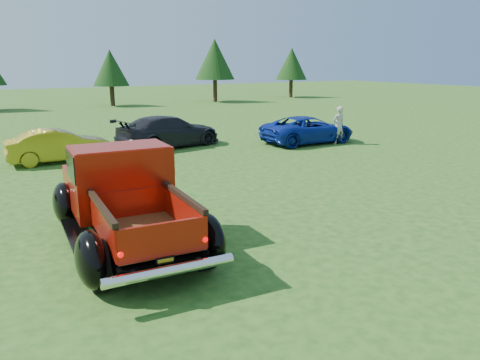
{
  "coord_description": "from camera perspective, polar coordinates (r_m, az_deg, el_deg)",
  "views": [
    {
      "loc": [
        -4.22,
        -7.9,
        3.44
      ],
      "look_at": [
        0.5,
        0.2,
        1.07
      ],
      "focal_mm": 35.0,
      "sensor_mm": 36.0,
      "label": 1
    }
  ],
  "objects": [
    {
      "name": "spectator",
      "position": [
        20.58,
        11.92,
        6.55
      ],
      "size": [
        0.59,
        0.39,
        1.61
      ],
      "primitive_type": "imported",
      "rotation": [
        0.0,
        0.0,
        3.14
      ],
      "color": "#AEA597",
      "rests_on": "ground"
    },
    {
      "name": "tree_mid_right",
      "position": [
        39.26,
        -15.51,
        13.03
      ],
      "size": [
        2.82,
        2.82,
        4.4
      ],
      "color": "#332114",
      "rests_on": "ground"
    },
    {
      "name": "ground",
      "position": [
        9.6,
        -1.97,
        -6.82
      ],
      "size": [
        120.0,
        120.0,
        0.0
      ],
      "primitive_type": "plane",
      "color": "#234C15",
      "rests_on": "ground"
    },
    {
      "name": "show_car_blue",
      "position": [
        20.63,
        8.28,
        6.1
      ],
      "size": [
        4.22,
        1.97,
        1.17
      ],
      "primitive_type": "imported",
      "rotation": [
        0.0,
        0.0,
        1.56
      ],
      "color": "navy",
      "rests_on": "ground"
    },
    {
      "name": "show_car_yellow",
      "position": [
        17.66,
        -21.15,
        3.93
      ],
      "size": [
        3.54,
        1.26,
        1.16
      ],
      "primitive_type": "imported",
      "rotation": [
        0.0,
        0.0,
        1.58
      ],
      "color": "#A48F15",
      "rests_on": "ground"
    },
    {
      "name": "tree_east",
      "position": [
        42.05,
        -3.1,
        14.48
      ],
      "size": [
        3.46,
        3.46,
        5.4
      ],
      "color": "#332114",
      "rests_on": "ground"
    },
    {
      "name": "tree_far_east",
      "position": [
        47.65,
        6.3,
        13.89
      ],
      "size": [
        3.07,
        3.07,
        4.8
      ],
      "color": "#332114",
      "rests_on": "ground"
    },
    {
      "name": "show_car_grey",
      "position": [
        19.64,
        -8.66,
        5.88
      ],
      "size": [
        4.77,
        2.72,
        1.3
      ],
      "primitive_type": "imported",
      "rotation": [
        0.0,
        0.0,
        1.78
      ],
      "color": "black",
      "rests_on": "ground"
    },
    {
      "name": "pickup_truck",
      "position": [
        9.47,
        -14.16,
        -1.83
      ],
      "size": [
        2.64,
        5.19,
        1.88
      ],
      "rotation": [
        0.0,
        0.0,
        -0.06
      ],
      "color": "black",
      "rests_on": "ground"
    }
  ]
}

